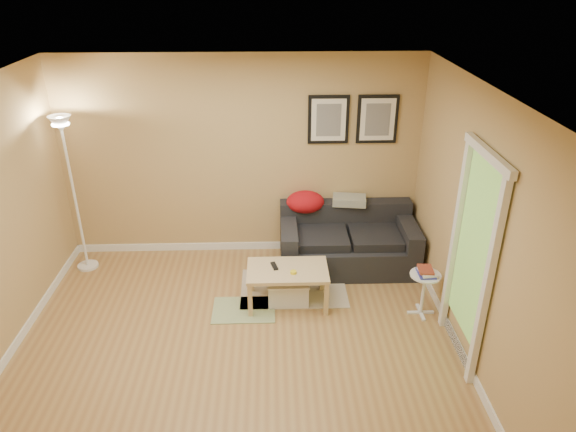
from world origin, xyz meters
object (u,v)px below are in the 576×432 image
Objects in this scene: sofa at (348,239)px; book_stack at (426,271)px; coffee_table at (288,286)px; floor_lamp at (75,200)px; storage_bin at (288,291)px; side_table at (423,294)px.

sofa is 7.46× the size of book_stack.
coffee_table is 2.78m from floor_lamp.
sofa is 1.14m from coffee_table.
book_stack reaches higher than coffee_table.
floor_lamp reaches higher than storage_bin.
side_table is at bearing -22.19° from coffee_table.
sofa reaches higher than book_stack.
coffee_table is (-0.79, -0.80, -0.15)m from sofa.
storage_bin is at bearing -171.60° from book_stack.
coffee_table is 1.77× the size of side_table.
sofa is at bearing 123.15° from side_table.
storage_bin is (-0.78, -0.78, -0.23)m from sofa.
book_stack is (1.48, -0.25, 0.32)m from coffee_table.
side_table is at bearing -125.65° from book_stack.
coffee_table is 3.97× the size of book_stack.
book_stack reaches higher than side_table.
coffee_table is at bearing -107.45° from storage_bin.
coffee_table is 1.54m from book_stack.
storage_bin is at bearing -18.25° from floor_lamp.
book_stack is at bearing -15.51° from floor_lamp.
storage_bin is 0.92× the size of side_table.
side_table reaches higher than coffee_table.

